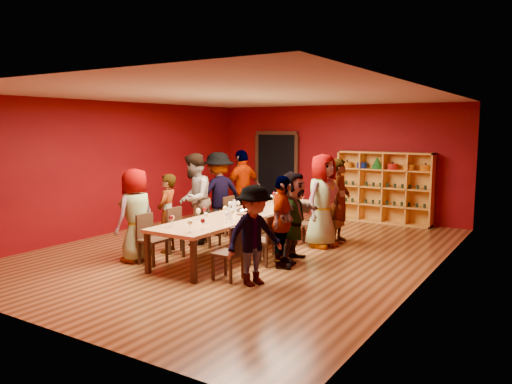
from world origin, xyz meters
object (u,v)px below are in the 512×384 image
at_px(person_left_1, 167,213).
at_px(chair_person_right_0, 232,250).
at_px(person_left_2, 194,199).
at_px(chair_person_right_4, 322,217).
at_px(person_left_0, 136,215).
at_px(person_left_4, 243,189).
at_px(chair_person_left_0, 149,236).
at_px(person_right_4, 340,201).
at_px(shelving_unit, 385,184).
at_px(chair_person_left_4, 255,209).
at_px(spittoon_bowl, 243,211).
at_px(person_right_0, 254,235).
at_px(chair_person_left_1, 179,228).
at_px(tasting_table, 245,215).
at_px(person_right_2, 293,216).
at_px(chair_person_left_3, 233,214).
at_px(chair_person_right_2, 281,232).
at_px(wine_bottle, 288,198).
at_px(person_right_1, 282,222).
at_px(chair_person_right_1, 267,237).
at_px(person_left_3, 218,194).
at_px(person_right_3, 323,201).
at_px(chair_person_right_3, 311,221).
at_px(chair_person_left_2, 205,222).

xyz_separation_m(person_left_1, chair_person_right_0, (2.10, -0.83, -0.27)).
height_order(person_left_2, chair_person_right_4, person_left_2).
distance_m(person_left_0, person_left_2, 1.59).
xyz_separation_m(person_left_1, person_left_4, (-0.07, 2.73, 0.18)).
distance_m(chair_person_left_0, person_right_4, 4.03).
height_order(shelving_unit, person_left_1, shelving_unit).
xyz_separation_m(chair_person_left_4, spittoon_bowl, (1.00, -2.01, 0.32)).
bearing_deg(chair_person_right_0, person_right_0, 0.00).
distance_m(chair_person_left_1, person_left_1, 0.39).
distance_m(tasting_table, chair_person_right_0, 1.97).
relative_size(chair_person_left_1, person_left_2, 0.47).
distance_m(chair_person_left_0, person_right_0, 2.25).
relative_size(chair_person_left_0, person_right_2, 0.55).
bearing_deg(chair_person_left_3, chair_person_right_2, -30.58).
xyz_separation_m(chair_person_left_0, wine_bottle, (1.09, 3.14, 0.38)).
bearing_deg(person_left_4, person_left_2, 17.13).
bearing_deg(tasting_table, chair_person_right_2, -10.25).
bearing_deg(shelving_unit, chair_person_left_1, -113.84).
relative_size(chair_person_left_4, person_right_0, 0.57).
bearing_deg(person_right_1, chair_person_right_1, 72.40).
height_order(shelving_unit, chair_person_right_4, shelving_unit).
bearing_deg(person_right_0, chair_person_right_2, 35.96).
bearing_deg(chair_person_right_4, person_left_3, -161.44).
height_order(person_left_2, chair_person_right_1, person_left_2).
bearing_deg(chair_person_right_4, person_right_3, -65.66).
height_order(person_right_1, person_right_3, person_right_3).
height_order(chair_person_left_3, chair_person_right_4, same).
xyz_separation_m(chair_person_right_2, person_right_4, (0.39, 1.82, 0.39)).
relative_size(person_left_0, chair_person_right_4, 1.89).
distance_m(chair_person_right_2, person_right_2, 0.40).
distance_m(chair_person_left_1, chair_person_left_3, 1.81).
relative_size(chair_person_left_3, person_right_2, 0.55).
height_order(person_left_3, chair_person_right_1, person_left_3).
bearing_deg(person_right_1, chair_person_left_4, 22.82).
relative_size(chair_person_left_1, person_left_4, 0.47).
relative_size(chair_person_right_3, person_right_4, 0.50).
relative_size(chair_person_left_1, spittoon_bowl, 3.24).
xyz_separation_m(person_right_0, spittoon_bowl, (-1.23, 1.55, 0.04)).
relative_size(person_left_0, person_left_3, 0.91).
bearing_deg(shelving_unit, chair_person_left_2, -117.56).
height_order(chair_person_left_4, person_right_3, person_right_3).
distance_m(person_right_0, chair_person_right_2, 1.64).
relative_size(chair_person_left_0, chair_person_right_2, 1.00).
bearing_deg(person_left_1, chair_person_right_1, 75.62).
bearing_deg(person_left_4, person_right_4, 100.83).
bearing_deg(spittoon_bowl, tasting_table, 116.67).
xyz_separation_m(person_left_3, person_left_4, (0.04, 0.92, 0.01)).
distance_m(chair_person_left_2, person_right_0, 2.78).
height_order(chair_person_right_1, wine_bottle, wine_bottle).
relative_size(chair_person_right_0, wine_bottle, 2.74).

